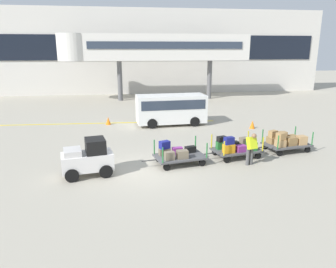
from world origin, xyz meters
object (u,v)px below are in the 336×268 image
(baggage_cart_lead, at_px, (177,154))
(baggage_tug, at_px, (88,158))
(baggage_handler, at_px, (251,147))
(safety_cone_near, at_px, (108,121))
(shuttle_van, at_px, (171,107))
(safety_cone_far, at_px, (252,124))
(baggage_cart_tail, at_px, (286,141))
(baggage_cart_middle, at_px, (236,147))

(baggage_cart_lead, bearing_deg, baggage_tug, -168.53)
(baggage_tug, height_order, baggage_handler, baggage_tug)
(safety_cone_near, bearing_deg, shuttle_van, -7.65)
(shuttle_van, xyz_separation_m, safety_cone_far, (5.27, -1.93, -0.96))
(baggage_tug, distance_m, baggage_cart_lead, 4.05)
(safety_cone_near, bearing_deg, baggage_cart_tail, -38.25)
(baggage_cart_tail, distance_m, baggage_handler, 3.17)
(baggage_cart_tail, bearing_deg, baggage_handler, -146.33)
(baggage_tug, height_order, safety_cone_far, baggage_tug)
(baggage_cart_tail, relative_size, baggage_handler, 1.97)
(baggage_tug, bearing_deg, baggage_handler, 1.31)
(baggage_tug, height_order, baggage_cart_lead, baggage_tug)
(baggage_handler, relative_size, safety_cone_near, 2.84)
(safety_cone_near, xyz_separation_m, safety_cone_far, (9.68, -2.52, 0.00))
(safety_cone_near, height_order, safety_cone_far, same)
(baggage_tug, relative_size, safety_cone_near, 4.13)
(shuttle_van, bearing_deg, baggage_cart_middle, -74.24)
(shuttle_van, bearing_deg, baggage_cart_tail, -53.70)
(baggage_cart_middle, relative_size, shuttle_van, 0.63)
(shuttle_van, distance_m, safety_cone_far, 5.69)
(baggage_cart_middle, xyz_separation_m, baggage_handler, (0.31, -1.16, 0.33))
(baggage_cart_tail, height_order, safety_cone_far, baggage_cart_tail)
(baggage_cart_tail, xyz_separation_m, safety_cone_far, (0.23, 4.93, -0.27))
(baggage_cart_tail, relative_size, shuttle_van, 0.63)
(baggage_cart_tail, distance_m, safety_cone_far, 4.94)
(baggage_cart_lead, distance_m, baggage_handler, 3.39)
(baggage_cart_tail, xyz_separation_m, baggage_handler, (-2.63, -1.75, 0.32))
(baggage_cart_lead, xyz_separation_m, baggage_cart_tail, (5.94, 1.11, 0.06))
(baggage_handler, height_order, shuttle_van, shuttle_van)
(baggage_tug, relative_size, shuttle_van, 0.46)
(baggage_handler, xyz_separation_m, shuttle_van, (-2.41, 8.61, 0.37))
(baggage_handler, distance_m, shuttle_van, 8.95)
(baggage_cart_lead, relative_size, safety_cone_far, 5.61)
(safety_cone_near, bearing_deg, safety_cone_far, -14.58)
(baggage_cart_middle, bearing_deg, baggage_cart_lead, -170.15)
(safety_cone_near, distance_m, safety_cone_far, 10.01)
(baggage_cart_lead, distance_m, shuttle_van, 8.06)
(baggage_handler, height_order, safety_cone_near, baggage_handler)
(baggage_tug, xyz_separation_m, safety_cone_far, (10.14, 6.85, -0.48))
(shuttle_van, bearing_deg, baggage_tug, -119.01)
(baggage_cart_tail, height_order, baggage_handler, baggage_handler)
(baggage_cart_middle, distance_m, baggage_cart_tail, 2.99)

